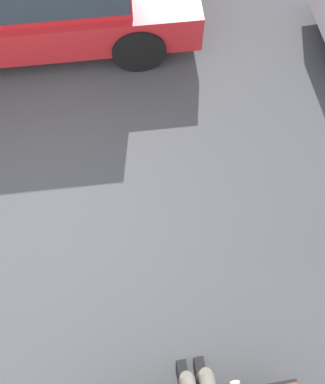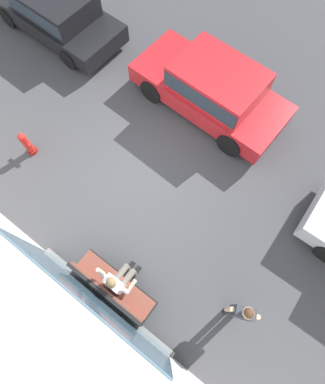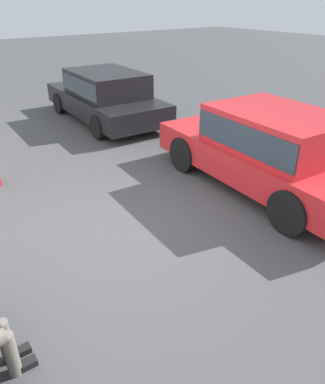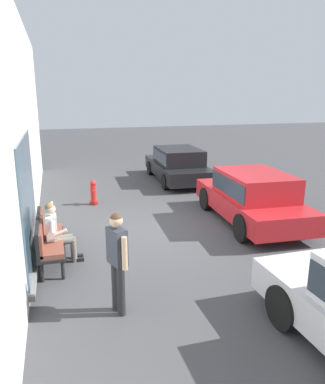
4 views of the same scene
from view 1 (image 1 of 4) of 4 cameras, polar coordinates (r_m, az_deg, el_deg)
name	(u,v)px [view 1 (image 1 of 4)]	position (r m, az deg, el deg)	size (l,w,h in m)	color
ground_plane	(48,191)	(5.88, -13.38, 0.16)	(60.00, 60.00, 0.00)	#424244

